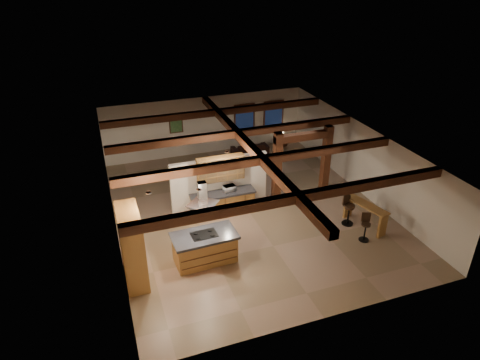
% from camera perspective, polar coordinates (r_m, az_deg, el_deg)
% --- Properties ---
extents(ground, '(12.00, 12.00, 0.00)m').
position_cam_1_polar(ground, '(16.85, 1.09, -4.07)').
color(ground, tan).
rests_on(ground, ground).
extents(room_walls, '(12.00, 12.00, 12.00)m').
position_cam_1_polar(room_walls, '(15.99, 1.15, 1.36)').
color(room_walls, beige).
rests_on(room_walls, ground).
extents(ceiling_beams, '(10.00, 12.00, 0.28)m').
position_cam_1_polar(ceiling_beams, '(15.58, 1.18, 4.59)').
color(ceiling_beams, '#38180E').
rests_on(ceiling_beams, room_walls).
extents(timber_posts, '(2.50, 0.30, 2.90)m').
position_cam_1_polar(timber_posts, '(17.36, 8.33, 3.21)').
color(timber_posts, '#38180E').
rests_on(timber_posts, ground).
extents(partition_wall, '(3.80, 0.18, 2.20)m').
position_cam_1_polar(partition_wall, '(16.44, -2.75, -0.56)').
color(partition_wall, beige).
rests_on(partition_wall, ground).
extents(pantry_cabinet, '(0.67, 1.60, 2.40)m').
position_cam_1_polar(pantry_cabinet, '(13.25, -14.17, -8.66)').
color(pantry_cabinet, olive).
rests_on(pantry_cabinet, ground).
extents(back_counter, '(2.50, 0.66, 0.94)m').
position_cam_1_polar(back_counter, '(16.42, -2.30, -3.08)').
color(back_counter, olive).
rests_on(back_counter, ground).
extents(upper_display_cabinet, '(1.80, 0.36, 0.95)m').
position_cam_1_polar(upper_display_cabinet, '(15.93, -2.61, 1.52)').
color(upper_display_cabinet, olive).
rests_on(upper_display_cabinet, partition_wall).
extents(range_hood, '(1.10, 1.10, 1.40)m').
position_cam_1_polar(range_hood, '(13.32, -4.92, -4.57)').
color(range_hood, silver).
rests_on(range_hood, room_walls).
extents(back_windows, '(2.70, 0.07, 1.70)m').
position_cam_1_polar(back_windows, '(22.14, 2.55, 8.20)').
color(back_windows, '#38180E').
rests_on(back_windows, room_walls).
extents(framed_art, '(0.65, 0.05, 0.85)m').
position_cam_1_polar(framed_art, '(20.93, -8.52, 7.33)').
color(framed_art, '#38180E').
rests_on(framed_art, room_walls).
extents(recessed_cans, '(3.16, 2.46, 0.03)m').
position_cam_1_polar(recessed_cans, '(13.19, -6.18, 0.47)').
color(recessed_cans, silver).
rests_on(recessed_cans, room_walls).
extents(kitchen_island, '(2.11, 1.18, 1.03)m').
position_cam_1_polar(kitchen_island, '(14.03, -4.71, -8.94)').
color(kitchen_island, olive).
rests_on(kitchen_island, ground).
extents(dining_table, '(2.07, 1.66, 0.64)m').
position_cam_1_polar(dining_table, '(18.65, -1.71, 0.38)').
color(dining_table, '#3A1D0E').
rests_on(dining_table, ground).
extents(sofa, '(1.87, 0.76, 0.54)m').
position_cam_1_polar(sofa, '(21.63, 1.33, 4.24)').
color(sofa, black).
rests_on(sofa, ground).
extents(microwave, '(0.49, 0.37, 0.25)m').
position_cam_1_polar(microwave, '(16.20, -1.44, -1.14)').
color(microwave, '#BBBBC0').
rests_on(microwave, back_counter).
extents(bar_counter, '(0.90, 1.84, 0.94)m').
position_cam_1_polar(bar_counter, '(16.24, 16.38, -4.05)').
color(bar_counter, olive).
rests_on(bar_counter, ground).
extents(side_table, '(0.59, 0.59, 0.59)m').
position_cam_1_polar(side_table, '(22.65, 5.52, 5.28)').
color(side_table, '#38180E').
rests_on(side_table, ground).
extents(table_lamp, '(0.25, 0.25, 0.29)m').
position_cam_1_polar(table_lamp, '(22.46, 5.57, 6.46)').
color(table_lamp, black).
rests_on(table_lamp, side_table).
extents(bar_stool_a, '(0.39, 0.40, 1.04)m').
position_cam_1_polar(bar_stool_a, '(15.55, 16.38, -6.03)').
color(bar_stool_a, black).
rests_on(bar_stool_a, ground).
extents(bar_stool_b, '(0.46, 0.47, 1.24)m').
position_cam_1_polar(bar_stool_b, '(16.23, 14.22, -3.77)').
color(bar_stool_b, black).
rests_on(bar_stool_b, ground).
extents(bar_stool_c, '(0.38, 0.39, 1.07)m').
position_cam_1_polar(bar_stool_c, '(16.34, 14.22, -3.91)').
color(bar_stool_c, black).
rests_on(bar_stool_c, ground).
extents(dining_chairs, '(1.74, 1.74, 1.12)m').
position_cam_1_polar(dining_chairs, '(18.54, -1.73, 1.07)').
color(dining_chairs, '#38180E').
rests_on(dining_chairs, ground).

